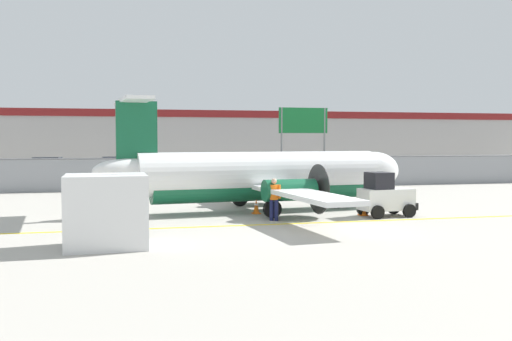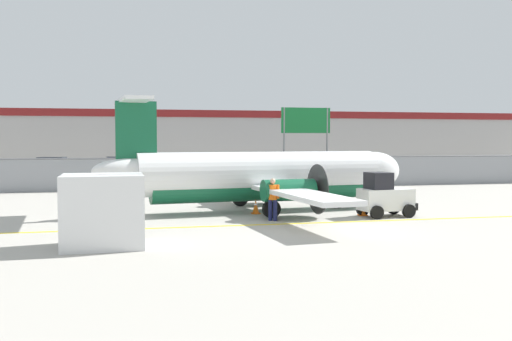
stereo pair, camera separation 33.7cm
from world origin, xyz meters
name	(u,v)px [view 2 (the right image)]	position (x,y,z in m)	size (l,w,h in m)	color
ground_plane	(311,223)	(0.00, 2.00, 0.00)	(140.00, 140.00, 0.01)	#ADA89E
perimeter_fence	(236,172)	(0.00, 18.00, 1.12)	(98.00, 0.10, 2.10)	gray
parking_lot_strip	(212,176)	(0.00, 29.50, 0.06)	(98.00, 17.00, 0.12)	#38383A
background_building	(189,139)	(0.00, 47.99, 3.26)	(91.00, 8.10, 6.50)	#BCB7B2
commuter_airplane	(266,176)	(-0.83, 5.96, 1.60)	(14.51, 16.08, 4.92)	white
baggage_tug	(385,196)	(3.61, 3.09, 0.86)	(2.42, 1.56, 1.88)	silver
ground_crew_worker	(273,197)	(-1.28, 2.94, 0.95)	(0.52, 0.46, 1.70)	#191E4C
cargo_container	(103,211)	(-7.66, -1.31, 1.10)	(2.45, 2.06, 2.20)	silver
traffic_cone_near_left	(134,201)	(-6.68, 8.72, 0.31)	(0.36, 0.36, 0.64)	orange
traffic_cone_near_right	(363,208)	(2.86, 3.62, 0.31)	(0.36, 0.36, 0.64)	orange
traffic_cone_far_left	(256,207)	(-1.48, 5.18, 0.31)	(0.36, 0.36, 0.64)	orange
parked_car_0	(51,166)	(-13.65, 33.65, 0.89)	(4.39, 2.45, 1.58)	black
parked_car_1	(120,165)	(-7.70, 33.99, 0.89)	(4.35, 2.34, 1.58)	slate
parked_car_2	(214,170)	(-0.41, 25.09, 0.89)	(4.24, 2.08, 1.58)	navy
parked_car_3	(285,163)	(7.93, 34.63, 0.89)	(4.38, 2.42, 1.58)	navy
parked_car_4	(382,168)	(13.52, 24.54, 0.89)	(4.39, 2.44, 1.58)	slate
highway_sign	(306,127)	(5.39, 19.79, 4.14)	(3.60, 0.14, 5.50)	slate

